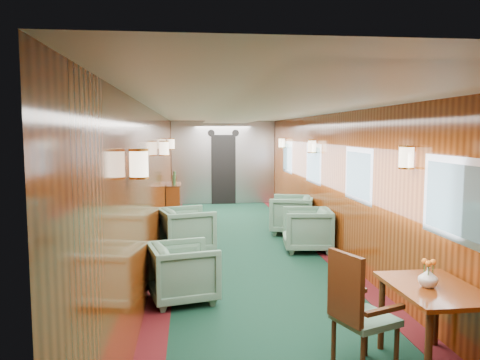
{
  "coord_description": "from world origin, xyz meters",
  "views": [
    {
      "loc": [
        -0.96,
        -7.59,
        2.07
      ],
      "look_at": [
        0.0,
        1.37,
        1.15
      ],
      "focal_mm": 35.0,
      "sensor_mm": 36.0,
      "label": 1
    }
  ],
  "objects": [
    {
      "name": "room",
      "position": [
        0.0,
        0.0,
        1.63
      ],
      "size": [
        12.0,
        12.1,
        2.4
      ],
      "color": "black",
      "rests_on": "ground"
    },
    {
      "name": "bulkhead",
      "position": [
        0.0,
        5.91,
        1.18
      ],
      "size": [
        2.98,
        0.17,
        2.39
      ],
      "color": "#A9ABB0",
      "rests_on": "ground"
    },
    {
      "name": "windows_right",
      "position": [
        1.49,
        0.25,
        1.45
      ],
      "size": [
        0.02,
        8.6,
        0.8
      ],
      "color": "#A5A8AC",
      "rests_on": "ground"
    },
    {
      "name": "wall_sconces",
      "position": [
        0.0,
        0.57,
        1.79
      ],
      "size": [
        2.97,
        7.97,
        0.25
      ],
      "color": "#F9E6C2",
      "rests_on": "ground"
    },
    {
      "name": "dining_table",
      "position": [
        1.13,
        -3.87,
        0.62
      ],
      "size": [
        0.71,
        1.0,
        0.74
      ],
      "rotation": [
        0.0,
        0.0,
        0.02
      ],
      "color": "#672D0D",
      "rests_on": "ground"
    },
    {
      "name": "side_chair",
      "position": [
        0.44,
        -3.85,
        0.58
      ],
      "size": [
        0.61,
        0.62,
        1.07
      ],
      "rotation": [
        0.0,
        0.0,
        0.37
      ],
      "color": "#1D4435",
      "rests_on": "ground"
    },
    {
      "name": "credenza",
      "position": [
        -1.34,
        3.07,
        0.46
      ],
      "size": [
        0.32,
        1.01,
        1.18
      ],
      "color": "#672D0D",
      "rests_on": "ground"
    },
    {
      "name": "flower_vase",
      "position": [
        1.07,
        -3.88,
        0.83
      ],
      "size": [
        0.21,
        0.21,
        0.17
      ],
      "primitive_type": "imported",
      "rotation": [
        0.0,
        0.0,
        -0.29
      ],
      "color": "beige",
      "rests_on": "dining_table"
    },
    {
      "name": "armchair_left_near",
      "position": [
        -1.06,
        -1.95,
        0.36
      ],
      "size": [
        0.95,
        0.93,
        0.72
      ],
      "primitive_type": "imported",
      "rotation": [
        0.0,
        0.0,
        1.81
      ],
      "color": "#1D4435",
      "rests_on": "ground"
    },
    {
      "name": "armchair_left_far",
      "position": [
        -1.03,
        0.38,
        0.39
      ],
      "size": [
        1.06,
        1.04,
        0.78
      ],
      "primitive_type": "imported",
      "rotation": [
        0.0,
        0.0,
        1.86
      ],
      "color": "#1D4435",
      "rests_on": "ground"
    },
    {
      "name": "armchair_right_near",
      "position": [
        1.07,
        0.28,
        0.38
      ],
      "size": [
        0.92,
        0.9,
        0.75
      ],
      "primitive_type": "imported",
      "rotation": [
        0.0,
        0.0,
        -1.69
      ],
      "color": "#1D4435",
      "rests_on": "ground"
    },
    {
      "name": "armchair_right_far",
      "position": [
        1.1,
        1.7,
        0.39
      ],
      "size": [
        1.07,
        1.06,
        0.79
      ],
      "primitive_type": "imported",
      "rotation": [
        0.0,
        0.0,
        -1.88
      ],
      "color": "#1D4435",
      "rests_on": "ground"
    }
  ]
}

